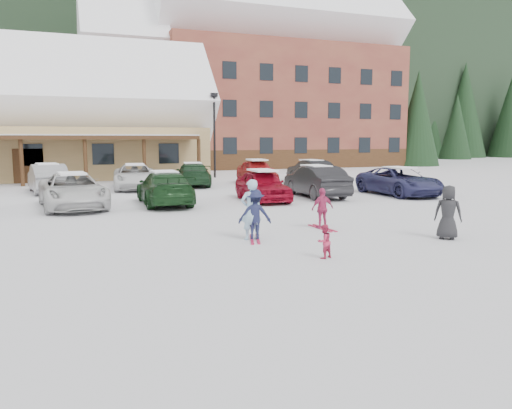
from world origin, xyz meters
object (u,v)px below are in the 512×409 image
object	(u,v)px
alpine_hotel	(258,83)
lamp_post	(214,130)
day_lodge	(0,123)
bystander_dark	(448,212)
parked_car_11	(193,174)
parked_car_6	(399,181)
child_magenta	(322,208)
parked_car_4	(263,185)
child_navy	(255,215)
parked_car_9	(48,178)
parked_car_5	(316,181)
parked_car_13	(311,171)
parked_car_12	(257,172)
parked_car_10	(135,177)
toddler_red	(324,241)
parked_car_2	(73,191)
adult_skier	(251,210)
parked_car_3	(165,188)

from	to	relation	value
alpine_hotel	lamp_post	world-z (taller)	alpine_hotel
day_lodge	bystander_dark	distance (m)	32.32
bystander_dark	parked_car_11	world-z (taller)	bystander_dark
day_lodge	parked_car_6	xyz separation A→B (m)	(19.96, -18.98, -3.25)
lamp_post	child_magenta	distance (m)	21.73
parked_car_4	child_navy	bearing A→B (deg)	-111.18
parked_car_11	bystander_dark	bearing A→B (deg)	108.64
parked_car_9	parked_car_5	bearing A→B (deg)	142.85
alpine_hotel	parked_car_13	xyz separation A→B (m)	(-3.85, -20.30, -7.92)
parked_car_12	parked_car_11	bearing A→B (deg)	176.11
parked_car_9	parked_car_13	bearing A→B (deg)	175.86
parked_car_10	parked_car_5	bearing A→B (deg)	-36.76
parked_car_4	toddler_red	bearing A→B (deg)	-102.22
parked_car_11	parked_car_13	bearing A→B (deg)	-169.05
parked_car_11	parked_car_2	bearing A→B (deg)	58.18
bystander_dark	parked_car_9	world-z (taller)	bystander_dark
adult_skier	parked_car_10	world-z (taller)	adult_skier
alpine_hotel	child_magenta	distance (m)	38.66
adult_skier	parked_car_13	distance (m)	19.52
alpine_hotel	parked_car_9	bearing A→B (deg)	-132.67
parked_car_6	parked_car_11	distance (m)	12.06
toddler_red	parked_car_10	size ratio (longest dim) A/B	0.16
alpine_hotel	parked_car_11	bearing A→B (deg)	-120.06
child_magenta	child_navy	bearing A→B (deg)	15.76
lamp_post	adult_skier	xyz separation A→B (m)	(-5.23, -22.24, -2.59)
lamp_post	parked_car_5	world-z (taller)	lamp_post
day_lodge	parked_car_10	xyz separation A→B (m)	(7.89, -11.28, -3.24)
day_lodge	parked_car_6	distance (m)	27.74
alpine_hotel	parked_car_12	xyz separation A→B (m)	(-7.99, -21.12, -7.86)
parked_car_5	parked_car_11	world-z (taller)	parked_car_5
adult_skier	parked_car_13	size ratio (longest dim) A/B	0.39
day_lodge	parked_car_11	distance (m)	15.82
parked_car_2	alpine_hotel	bearing A→B (deg)	50.73
bystander_dark	parked_car_13	size ratio (longest dim) A/B	0.35
child_navy	parked_car_3	xyz separation A→B (m)	(-1.03, 8.40, 0.00)
parked_car_3	parked_car_13	xyz separation A→B (m)	(11.17, 8.26, 0.00)
parked_car_3	parked_car_9	xyz separation A→B (m)	(-4.90, 6.95, 0.04)
parked_car_9	parked_car_13	world-z (taller)	parked_car_9
parked_car_6	child_magenta	bearing A→B (deg)	-139.29
parked_car_11	parked_car_5	bearing A→B (deg)	128.33
parked_car_3	parked_car_12	world-z (taller)	parked_car_12
parked_car_9	bystander_dark	bearing A→B (deg)	113.93
parked_car_4	parked_car_2	bearing A→B (deg)	178.42
toddler_red	parked_car_13	xyz separation A→B (m)	(9.38, 19.32, 0.31)
day_lodge	parked_car_4	world-z (taller)	day_lodge
lamp_post	parked_car_9	size ratio (longest dim) A/B	1.32
parked_car_2	parked_car_5	world-z (taller)	parked_car_5
parked_car_2	parked_car_10	xyz separation A→B (m)	(3.35, 7.06, -0.02)
child_navy	parked_car_11	bearing A→B (deg)	-79.26
parked_car_6	parked_car_3	bearing A→B (deg)	177.32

